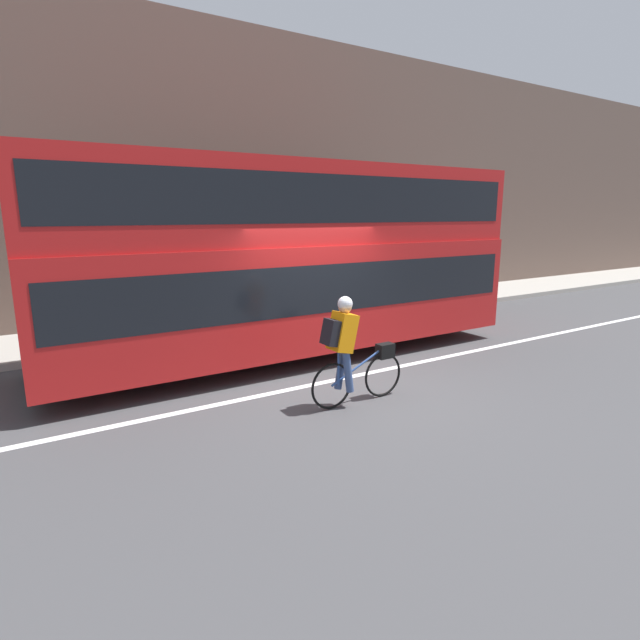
{
  "coord_description": "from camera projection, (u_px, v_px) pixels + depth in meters",
  "views": [
    {
      "loc": [
        -4.35,
        -6.39,
        2.73
      ],
      "look_at": [
        -0.06,
        0.46,
        1.0
      ],
      "focal_mm": 28.0,
      "sensor_mm": 36.0,
      "label": 1
    }
  ],
  "objects": [
    {
      "name": "bus",
      "position": [
        288.0,
        252.0,
        9.46
      ],
      "size": [
        9.05,
        2.6,
        3.61
      ],
      "color": "black",
      "rests_on": "ground_plane"
    },
    {
      "name": "road_center_line",
      "position": [
        331.0,
        381.0,
        8.3
      ],
      "size": [
        50.0,
        0.14,
        0.01
      ],
      "primitive_type": "cube",
      "color": "silver",
      "rests_on": "ground_plane"
    },
    {
      "name": "cyclist_on_bike",
      "position": [
        349.0,
        347.0,
        7.1
      ],
      "size": [
        1.6,
        0.32,
        1.61
      ],
      "color": "black",
      "rests_on": "ground_plane"
    },
    {
      "name": "ground_plane",
      "position": [
        338.0,
        385.0,
        8.13
      ],
      "size": [
        80.0,
        80.0,
        0.0
      ],
      "primitive_type": "plane",
      "color": "#424244"
    },
    {
      "name": "building_facade",
      "position": [
        199.0,
        174.0,
        12.57
      ],
      "size": [
        60.0,
        0.3,
        7.39
      ],
      "color": "brown",
      "rests_on": "ground_plane"
    },
    {
      "name": "trash_bin",
      "position": [
        209.0,
        304.0,
        11.74
      ],
      "size": [
        0.55,
        0.55,
        0.98
      ],
      "color": "#194C23",
      "rests_on": "sidewalk_curb"
    },
    {
      "name": "sidewalk_curb",
      "position": [
        225.0,
        324.0,
        12.19
      ],
      "size": [
        60.0,
        2.46,
        0.14
      ],
      "color": "#A8A399",
      "rests_on": "ground_plane"
    }
  ]
}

